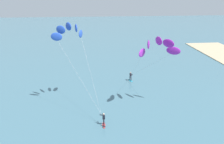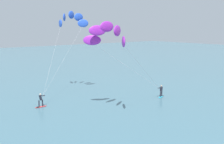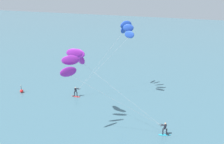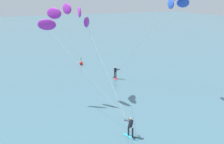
% 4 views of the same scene
% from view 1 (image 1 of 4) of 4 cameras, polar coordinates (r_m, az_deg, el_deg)
% --- Properties ---
extents(kitesurfer_nearshore, '(12.64, 6.02, 10.13)m').
position_cam_1_polar(kitesurfer_nearshore, '(32.94, 10.53, 5.58)').
color(kitesurfer_nearshore, '#23ADD1').
rests_on(kitesurfer_nearshore, ground).
extents(kitesurfer_mid_water, '(9.42, 6.70, 11.77)m').
position_cam_1_polar(kitesurfer_mid_water, '(33.32, -9.82, 8.65)').
color(kitesurfer_mid_water, red).
rests_on(kitesurfer_mid_water, ground).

